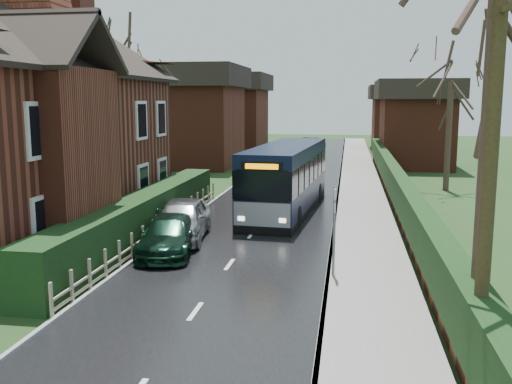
% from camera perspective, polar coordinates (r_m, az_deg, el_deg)
% --- Properties ---
extents(ground, '(140.00, 140.00, 0.00)m').
position_cam_1_polar(ground, '(15.89, -4.16, -9.32)').
color(ground, '#223E1A').
rests_on(ground, ground).
extents(road, '(6.00, 100.00, 0.02)m').
position_cam_1_polar(road, '(25.40, 1.05, -2.23)').
color(road, black).
rests_on(road, ground).
extents(pavement, '(2.50, 100.00, 0.14)m').
position_cam_1_polar(pavement, '(25.15, 10.68, -2.36)').
color(pavement, slate).
rests_on(pavement, ground).
extents(kerb_right, '(0.12, 100.00, 0.14)m').
position_cam_1_polar(kerb_right, '(25.15, 7.95, -2.29)').
color(kerb_right, gray).
rests_on(kerb_right, ground).
extents(kerb_left, '(0.12, 100.00, 0.10)m').
position_cam_1_polar(kerb_left, '(25.99, -5.62, -1.92)').
color(kerb_left, gray).
rests_on(kerb_left, ground).
extents(front_hedge, '(1.20, 16.00, 1.60)m').
position_cam_1_polar(front_hedge, '(21.43, -11.28, -2.40)').
color(front_hedge, black).
rests_on(front_hedge, ground).
extents(picket_fence, '(0.10, 16.00, 0.90)m').
position_cam_1_polar(picket_fence, '(21.25, -9.35, -3.40)').
color(picket_fence, tan).
rests_on(picket_fence, ground).
extents(right_wall_hedge, '(0.60, 50.00, 1.80)m').
position_cam_1_polar(right_wall_hedge, '(25.07, 14.29, -0.32)').
color(right_wall_hedge, maroon).
rests_on(right_wall_hedge, ground).
extents(brick_house, '(9.30, 14.60, 10.30)m').
position_cam_1_polar(brick_house, '(22.98, -23.21, 6.80)').
color(brick_house, maroon).
rests_on(brick_house, ground).
extents(bus, '(3.06, 10.14, 3.03)m').
position_cam_1_polar(bus, '(25.88, 3.07, 1.33)').
color(bus, black).
rests_on(bus, ground).
extents(car_silver, '(2.25, 4.56, 1.50)m').
position_cam_1_polar(car_silver, '(20.93, -7.42, -2.71)').
color(car_silver, '#A5A5AA').
rests_on(car_silver, ground).
extents(car_green, '(2.27, 4.38, 1.21)m').
position_cam_1_polar(car_green, '(19.16, -8.71, -4.29)').
color(car_green, black).
rests_on(car_green, ground).
extents(car_distant, '(2.73, 4.34, 1.35)m').
position_cam_1_polar(car_distant, '(57.61, 5.60, 4.81)').
color(car_distant, black).
rests_on(car_distant, ground).
extents(bus_stop_sign, '(0.08, 0.40, 2.67)m').
position_cam_1_polar(bus_stop_sign, '(16.01, 7.85, -2.71)').
color(bus_stop_sign, slate).
rests_on(bus_stop_sign, ground).
extents(telegraph_pole, '(0.24, 0.89, 6.88)m').
position_cam_1_polar(telegraph_pole, '(10.03, 22.17, -0.41)').
color(telegraph_pole, '#302715').
rests_on(telegraph_pole, ground).
extents(tree_right_far, '(4.49, 4.49, 8.68)m').
position_cam_1_polar(tree_right_far, '(33.46, 19.00, 11.18)').
color(tree_right_far, '#382821').
rests_on(tree_right_far, ground).
extents(tree_house_side, '(4.67, 4.67, 10.61)m').
position_cam_1_polar(tree_house_side, '(35.15, -12.35, 13.70)').
color(tree_house_side, '#382E21').
rests_on(tree_house_side, ground).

